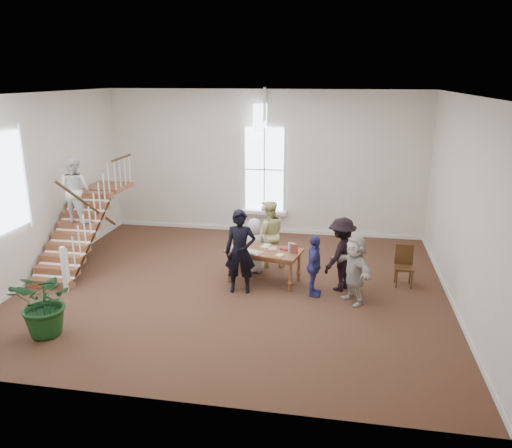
% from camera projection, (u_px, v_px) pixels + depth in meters
% --- Properties ---
extents(ground, '(10.00, 10.00, 0.00)m').
position_uv_depth(ground, '(235.00, 286.00, 12.05)').
color(ground, '#46261B').
rests_on(ground, ground).
extents(room_shell, '(10.49, 10.00, 10.00)m').
position_uv_depth(room_shell, '(264.00, 220.00, 16.08)').
color(room_shell, beige).
rests_on(room_shell, ground).
extents(staircase, '(1.10, 4.10, 2.92)m').
position_uv_depth(staircase, '(78.00, 206.00, 13.02)').
color(staircase, brown).
rests_on(staircase, ground).
extents(library_table, '(1.92, 1.23, 0.90)m').
position_uv_depth(library_table, '(263.00, 253.00, 12.12)').
color(library_table, brown).
rests_on(library_table, ground).
extents(police_officer, '(0.77, 0.55, 1.97)m').
position_uv_depth(police_officer, '(240.00, 252.00, 11.50)').
color(police_officer, black).
rests_on(police_officer, ground).
extents(elderly_woman, '(0.76, 0.56, 1.43)m').
position_uv_depth(elderly_woman, '(254.00, 246.00, 12.74)').
color(elderly_woman, beige).
rests_on(elderly_woman, ground).
extents(person_yellow, '(1.01, 0.88, 1.78)m').
position_uv_depth(person_yellow, '(269.00, 234.00, 13.12)').
color(person_yellow, '#D7D286').
rests_on(person_yellow, ground).
extents(woman_cluster_a, '(0.41, 0.87, 1.45)m').
position_uv_depth(woman_cluster_a, '(314.00, 266.00, 11.37)').
color(woman_cluster_a, '#373886').
rests_on(woman_cluster_a, ground).
extents(woman_cluster_b, '(1.16, 1.31, 1.76)m').
position_uv_depth(woman_cluster_b, '(341.00, 254.00, 11.65)').
color(woman_cluster_b, black).
rests_on(woman_cluster_b, ground).
extents(woman_cluster_c, '(1.18, 1.46, 1.56)m').
position_uv_depth(woman_cluster_c, '(354.00, 269.00, 11.01)').
color(woman_cluster_c, '#BDB7AA').
rests_on(woman_cluster_c, ground).
extents(floor_plant, '(1.32, 1.17, 1.36)m').
position_uv_depth(floor_plant, '(46.00, 303.00, 9.62)').
color(floor_plant, '#123B16').
rests_on(floor_plant, ground).
extents(side_chair, '(0.44, 0.44, 0.99)m').
position_uv_depth(side_chair, '(404.00, 263.00, 12.01)').
color(side_chair, '#37210F').
rests_on(side_chair, ground).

